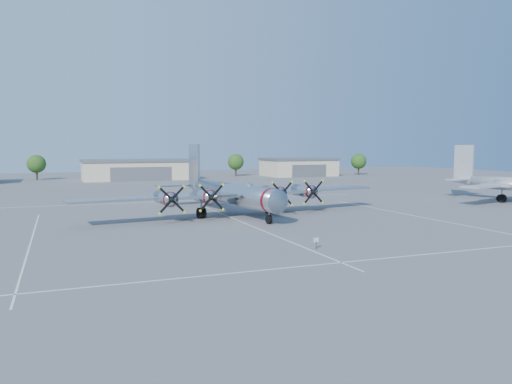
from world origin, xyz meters
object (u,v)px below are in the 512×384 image
object	(u,v)px
hangar_east	(298,167)
main_bomber_b29	(230,214)
hangar_center	(137,169)
info_placard	(316,241)
tree_far_east	(359,161)
tree_west	(36,164)
tree_east	(236,162)
twin_engine_east	(509,200)

from	to	relation	value
hangar_east	main_bomber_b29	world-z (taller)	hangar_east
hangar_center	info_placard	world-z (taller)	hangar_center
hangar_center	tree_far_east	xyz separation A→B (m)	(68.00, -1.96, 1.51)
hangar_center	hangar_east	distance (m)	48.00
hangar_center	tree_west	distance (m)	26.30
hangar_center	tree_east	distance (m)	30.64
hangar_center	info_placard	bearing A→B (deg)	-89.63
hangar_east	main_bomber_b29	xyz separation A→B (m)	(-47.01, -75.09, -2.71)
main_bomber_b29	info_placard	world-z (taller)	main_bomber_b29
hangar_east	tree_east	xyz separation A→B (m)	(-18.00, 6.04, 1.51)
twin_engine_east	tree_east	bearing A→B (deg)	88.50
hangar_center	info_placard	distance (m)	98.88
tree_far_east	info_placard	world-z (taller)	tree_far_east
hangar_east	tree_east	size ratio (longest dim) A/B	3.10
twin_engine_east	info_placard	world-z (taller)	twin_engine_east
main_bomber_b29	info_placard	xyz separation A→B (m)	(-0.35, -23.76, 0.68)
twin_engine_east	info_placard	distance (m)	53.39
hangar_east	main_bomber_b29	bearing A→B (deg)	-122.05
hangar_center	info_placard	size ratio (longest dim) A/B	29.46
tree_west	tree_east	size ratio (longest dim) A/B	1.00
hangar_east	main_bomber_b29	size ratio (longest dim) A/B	0.50
tree_east	tree_far_east	xyz separation A→B (m)	(38.00, -8.00, 0.00)
main_bomber_b29	info_placard	distance (m)	23.77
hangar_east	tree_west	bearing A→B (deg)	173.72
tree_west	tree_east	distance (m)	55.04
tree_west	info_placard	xyz separation A→B (m)	(25.64, -106.89, -3.54)
tree_west	tree_far_east	distance (m)	93.54
tree_west	tree_east	world-z (taller)	same
main_bomber_b29	tree_east	bearing A→B (deg)	62.30
tree_east	info_placard	size ratio (longest dim) A/B	6.84
tree_east	main_bomber_b29	xyz separation A→B (m)	(-29.01, -81.13, -4.22)
tree_far_east	info_placard	size ratio (longest dim) A/B	6.84
tree_west	main_bomber_b29	world-z (taller)	tree_west
hangar_east	tree_east	world-z (taller)	tree_east
tree_west	info_placard	bearing A→B (deg)	-76.51
tree_far_east	hangar_center	bearing A→B (deg)	178.35
hangar_center	tree_far_east	world-z (taller)	tree_far_east
tree_far_east	twin_engine_east	xyz separation A→B (m)	(-19.31, -73.61, -4.22)
hangar_east	hangar_center	bearing A→B (deg)	-180.00
twin_engine_east	hangar_center	bearing A→B (deg)	108.39
info_placard	tree_east	bearing A→B (deg)	61.40
hangar_center	hangar_east	size ratio (longest dim) A/B	1.39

